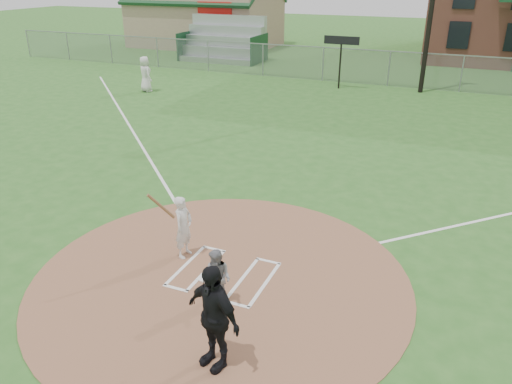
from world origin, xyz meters
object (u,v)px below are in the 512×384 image
at_px(umpire, 213,317).
at_px(ondeck_player, 145,74).
at_px(home_plate, 210,278).
at_px(catcher, 217,278).
at_px(batter_at_plate, 183,227).

relative_size(umpire, ondeck_player, 1.03).
distance_m(home_plate, umpire, 2.82).
xyz_separation_m(catcher, batter_at_plate, (-1.61, 1.40, 0.15)).
relative_size(catcher, batter_at_plate, 0.70).
bearing_deg(batter_at_plate, ondeck_player, 127.15).
relative_size(ondeck_player, batter_at_plate, 1.09).
xyz_separation_m(home_plate, batter_at_plate, (-1.00, 0.64, 0.77)).
distance_m(umpire, ondeck_player, 22.08).
bearing_deg(catcher, ondeck_player, 134.70).
height_order(home_plate, umpire, umpire).
distance_m(umpire, batter_at_plate, 3.74).
bearing_deg(home_plate, ondeck_player, 128.37).
distance_m(home_plate, ondeck_player, 19.49).
xyz_separation_m(umpire, ondeck_player, (-13.40, 17.55, -0.05)).
height_order(home_plate, catcher, catcher).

